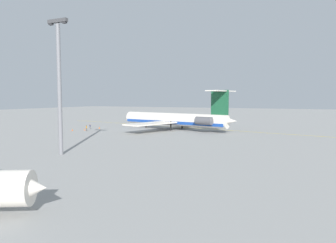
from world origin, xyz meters
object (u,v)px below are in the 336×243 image
at_px(main_jetliner, 176,119).
at_px(ground_crew_near_tail, 86,127).
at_px(ground_crew_near_nose, 90,126).
at_px(light_mast, 59,81).
at_px(safety_cone_wingtip, 72,130).
at_px(safety_cone_nose, 85,130).
at_px(safety_cone_tail, 99,128).

bearing_deg(main_jetliner, ground_crew_near_tail, 42.75).
distance_m(main_jetliner, ground_crew_near_nose, 27.14).
bearing_deg(ground_crew_near_tail, light_mast, 94.77).
relative_size(ground_crew_near_tail, light_mast, 0.07).
height_order(ground_crew_near_nose, ground_crew_near_tail, ground_crew_near_nose).
distance_m(main_jetliner, safety_cone_wingtip, 31.33).
relative_size(ground_crew_near_nose, safety_cone_wingtip, 3.11).
height_order(ground_crew_near_nose, safety_cone_nose, ground_crew_near_nose).
distance_m(safety_cone_wingtip, light_mast, 41.15).
relative_size(ground_crew_near_tail, safety_cone_nose, 3.07).
relative_size(ground_crew_near_tail, safety_cone_tail, 3.07).
relative_size(ground_crew_near_nose, ground_crew_near_tail, 1.01).
height_order(main_jetliner, safety_cone_wingtip, main_jetliner).
xyz_separation_m(ground_crew_near_nose, safety_cone_wingtip, (1.78, 5.92, -0.81)).
bearing_deg(ground_crew_near_nose, light_mast, -91.23).
height_order(ground_crew_near_nose, safety_cone_wingtip, ground_crew_near_nose).
bearing_deg(main_jetliner, light_mast, 98.58).
relative_size(main_jetliner, safety_cone_nose, 74.07).
xyz_separation_m(ground_crew_near_tail, safety_cone_wingtip, (4.13, 1.38, -0.80)).
xyz_separation_m(safety_cone_wingtip, light_mast, (-24.84, 30.38, 12.39)).
height_order(main_jetliner, ground_crew_near_nose, main_jetliner).
height_order(ground_crew_near_tail, safety_cone_nose, ground_crew_near_tail).
xyz_separation_m(safety_cone_nose, safety_cone_tail, (-0.36, -6.59, 0.00)).
relative_size(main_jetliner, ground_crew_near_nose, 23.84).
bearing_deg(light_mast, main_jetliner, -92.87).
height_order(safety_cone_nose, light_mast, light_mast).
height_order(ground_crew_near_tail, light_mast, light_mast).
xyz_separation_m(ground_crew_near_tail, light_mast, (-20.71, 31.76, 11.59)).
bearing_deg(safety_cone_tail, safety_cone_nose, 86.83).
bearing_deg(safety_cone_wingtip, light_mast, 129.27).
bearing_deg(ground_crew_near_tail, safety_cone_nose, -63.07).
xyz_separation_m(safety_cone_nose, safety_cone_wingtip, (2.61, 2.43, 0.00)).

